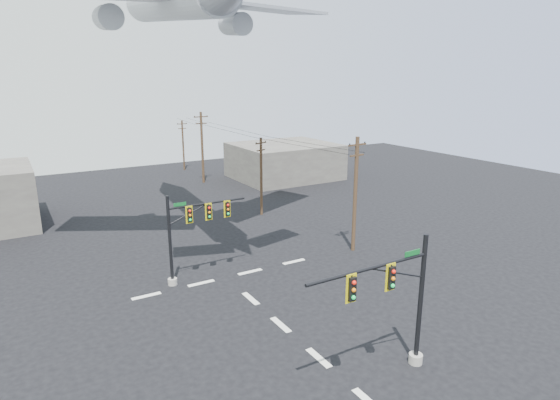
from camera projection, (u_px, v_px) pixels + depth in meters
ground at (319, 358)px, 25.09m from camera, size 120.00×120.00×0.00m
lane_markings at (270, 315)px, 29.52m from camera, size 14.00×21.20×0.01m
signal_mast_near at (399, 304)px, 22.86m from camera, size 7.41×0.79×7.17m
signal_mast_far at (190, 232)px, 33.58m from camera, size 6.21×0.73×6.65m
utility_pole_a at (355, 193)px, 39.22m from camera, size 1.97×0.34×9.84m
utility_pole_b at (261, 175)px, 49.71m from camera, size 1.61×0.76×8.38m
utility_pole_c at (202, 146)px, 64.63m from camera, size 2.02×0.34×9.85m
utility_pole_d at (183, 144)px, 73.80m from camera, size 1.62×0.27×7.83m
power_lines at (235, 130)px, 55.07m from camera, size 3.39×41.60×0.29m
airliner at (173, 0)px, 37.60m from camera, size 29.13×30.61×7.97m
building_right at (284, 161)px, 68.52m from camera, size 14.00×12.00×5.00m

